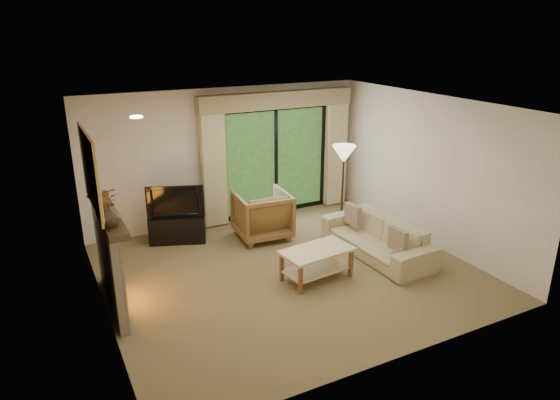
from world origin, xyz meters
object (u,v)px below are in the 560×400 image
armchair (262,215)px  sofa (377,237)px  coffee_table (316,264)px  media_console (178,228)px

armchair → sofa: size_ratio=0.45×
armchair → sofa: 2.09m
armchair → sofa: armchair is taller
armchair → coffee_table: bearing=96.4°
armchair → media_console: bearing=-15.9°
media_console → coffee_table: (1.48, -2.35, -0.00)m
media_console → coffee_table: size_ratio=0.91×
armchair → coffee_table: size_ratio=0.88×
media_console → coffee_table: media_console is taller
media_console → armchair: armchair is taller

